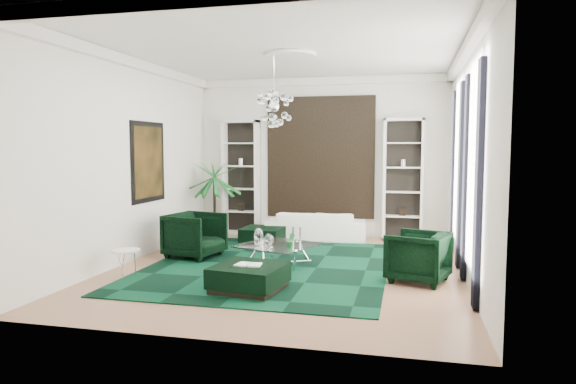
% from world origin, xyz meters
% --- Properties ---
extents(floor, '(6.00, 7.00, 0.02)m').
position_xyz_m(floor, '(0.00, 0.00, -0.01)').
color(floor, '#A57657').
rests_on(floor, ground).
extents(ceiling, '(6.00, 7.00, 0.02)m').
position_xyz_m(ceiling, '(0.00, 0.00, 3.81)').
color(ceiling, white).
rests_on(ceiling, ground).
extents(wall_back, '(6.00, 0.02, 3.80)m').
position_xyz_m(wall_back, '(0.00, 3.51, 1.90)').
color(wall_back, white).
rests_on(wall_back, ground).
extents(wall_front, '(6.00, 0.02, 3.80)m').
position_xyz_m(wall_front, '(0.00, -3.51, 1.90)').
color(wall_front, white).
rests_on(wall_front, ground).
extents(wall_left, '(0.02, 7.00, 3.80)m').
position_xyz_m(wall_left, '(-3.01, 0.00, 1.90)').
color(wall_left, white).
rests_on(wall_left, ground).
extents(wall_right, '(0.02, 7.00, 3.80)m').
position_xyz_m(wall_right, '(3.01, 0.00, 1.90)').
color(wall_right, white).
rests_on(wall_right, ground).
extents(crown_molding, '(6.00, 7.00, 0.18)m').
position_xyz_m(crown_molding, '(0.00, 0.00, 3.70)').
color(crown_molding, white).
rests_on(crown_molding, ceiling).
extents(ceiling_medallion, '(0.90, 0.90, 0.05)m').
position_xyz_m(ceiling_medallion, '(0.00, 0.30, 3.77)').
color(ceiling_medallion, white).
rests_on(ceiling_medallion, ceiling).
extents(tapestry, '(2.50, 0.06, 2.80)m').
position_xyz_m(tapestry, '(0.00, 3.46, 1.90)').
color(tapestry, black).
rests_on(tapestry, wall_back).
extents(shelving_left, '(0.90, 0.38, 2.80)m').
position_xyz_m(shelving_left, '(-1.95, 3.31, 1.40)').
color(shelving_left, white).
rests_on(shelving_left, floor).
extents(shelving_right, '(0.90, 0.38, 2.80)m').
position_xyz_m(shelving_right, '(1.95, 3.31, 1.40)').
color(shelving_right, white).
rests_on(shelving_right, floor).
extents(painting, '(0.04, 1.30, 1.60)m').
position_xyz_m(painting, '(-2.97, 0.60, 1.85)').
color(painting, black).
rests_on(painting, wall_left).
extents(window_near, '(0.03, 1.10, 2.90)m').
position_xyz_m(window_near, '(2.99, -0.90, 1.90)').
color(window_near, white).
rests_on(window_near, wall_right).
extents(curtain_near_a, '(0.07, 0.30, 3.25)m').
position_xyz_m(curtain_near_a, '(2.96, -1.68, 1.65)').
color(curtain_near_a, black).
rests_on(curtain_near_a, floor).
extents(curtain_near_b, '(0.07, 0.30, 3.25)m').
position_xyz_m(curtain_near_b, '(2.96, -0.12, 1.65)').
color(curtain_near_b, black).
rests_on(curtain_near_b, floor).
extents(window_far, '(0.03, 1.10, 2.90)m').
position_xyz_m(window_far, '(2.99, 1.50, 1.90)').
color(window_far, white).
rests_on(window_far, wall_right).
extents(curtain_far_a, '(0.07, 0.30, 3.25)m').
position_xyz_m(curtain_far_a, '(2.96, 0.72, 1.65)').
color(curtain_far_a, black).
rests_on(curtain_far_a, floor).
extents(curtain_far_b, '(0.07, 0.30, 3.25)m').
position_xyz_m(curtain_far_b, '(2.96, 2.28, 1.65)').
color(curtain_far_b, black).
rests_on(curtain_far_b, floor).
extents(rug, '(4.20, 5.00, 0.02)m').
position_xyz_m(rug, '(-0.35, 0.09, 0.01)').
color(rug, black).
rests_on(rug, floor).
extents(sofa, '(2.34, 1.11, 0.66)m').
position_xyz_m(sofa, '(0.00, 2.87, 0.33)').
color(sofa, white).
rests_on(sofa, floor).
extents(armchair_left, '(1.14, 1.12, 0.88)m').
position_xyz_m(armchair_left, '(-1.95, 0.47, 0.44)').
color(armchair_left, black).
rests_on(armchair_left, floor).
extents(armchair_right, '(1.11, 1.10, 0.81)m').
position_xyz_m(armchair_right, '(2.24, -0.39, 0.41)').
color(armchair_right, black).
rests_on(armchair_right, floor).
extents(coffee_table, '(1.52, 1.52, 0.41)m').
position_xyz_m(coffee_table, '(-0.19, 0.08, 0.20)').
color(coffee_table, white).
rests_on(coffee_table, floor).
extents(ottoman_side, '(0.89, 0.89, 0.38)m').
position_xyz_m(ottoman_side, '(-1.03, 2.03, 0.19)').
color(ottoman_side, black).
rests_on(ottoman_side, floor).
extents(ottoman_front, '(1.11, 1.11, 0.39)m').
position_xyz_m(ottoman_front, '(-0.22, -1.52, 0.20)').
color(ottoman_front, black).
rests_on(ottoman_front, floor).
extents(book, '(0.39, 0.26, 0.03)m').
position_xyz_m(book, '(-0.22, -1.52, 0.41)').
color(book, white).
rests_on(book, ottoman_front).
extents(side_table, '(0.60, 0.60, 0.44)m').
position_xyz_m(side_table, '(-2.45, -1.20, 0.22)').
color(side_table, white).
rests_on(side_table, floor).
extents(palm, '(1.92, 1.92, 2.34)m').
position_xyz_m(palm, '(-2.42, 2.72, 1.17)').
color(palm, '#1A6929').
rests_on(palm, floor).
extents(chandelier, '(0.81, 0.81, 0.69)m').
position_xyz_m(chandelier, '(-0.25, 0.08, 2.85)').
color(chandelier, white).
rests_on(chandelier, ceiling).
extents(table_plant, '(0.17, 0.15, 0.27)m').
position_xyz_m(table_plant, '(0.11, -0.17, 0.54)').
color(table_plant, '#1A6929').
rests_on(table_plant, coffee_table).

